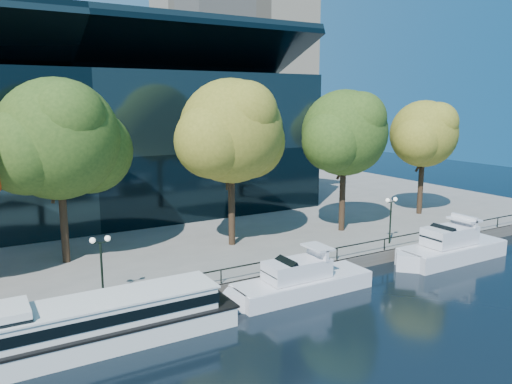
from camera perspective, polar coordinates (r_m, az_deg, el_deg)
ground at (r=32.04m, az=-1.33°, el=-13.85°), size 160.00×160.00×0.00m
promenade at (r=64.79m, az=-17.13°, el=-1.32°), size 90.00×67.08×1.00m
railing at (r=34.00m, az=-4.03°, el=-8.89°), size 88.20×0.08×0.99m
convention_building at (r=58.43m, az=-20.33°, el=5.21°), size 50.00×24.57×21.43m
tour_boat at (r=29.22m, az=-17.96°, el=-14.02°), size 16.51×3.68×3.13m
cruiser_near at (r=34.75m, az=4.77°, el=-10.10°), size 11.20×2.88×3.25m
cruiser_far at (r=44.58m, az=21.18°, el=-5.91°), size 11.32×3.14×3.70m
tree_2 at (r=39.41m, az=-21.40°, el=5.39°), size 11.17×9.16×13.86m
tree_3 at (r=41.45m, az=-2.62°, el=6.71°), size 10.75×8.82×13.98m
tree_4 at (r=46.92m, az=10.26°, el=6.46°), size 9.88×8.10×13.18m
tree_5 at (r=56.28m, az=18.75°, el=6.15°), size 8.85×7.26×12.21m
lamp_1 at (r=32.13m, az=-17.31°, el=-6.68°), size 1.26×0.36×4.03m
lamp_2 at (r=44.12m, az=15.17°, el=-1.96°), size 1.26×0.36×4.03m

